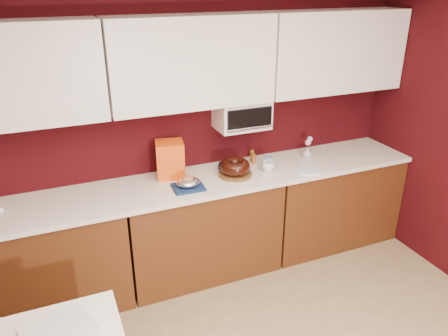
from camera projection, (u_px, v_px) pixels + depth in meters
name	position (u px, v px, depth m)	size (l,w,h in m)	color
wall_back	(187.00, 129.00, 3.77)	(4.00, 0.02, 2.50)	#33070A
base_cabinet_left	(39.00, 264.00, 3.36)	(1.31, 0.58, 0.86)	#4E270F
base_cabinet_center	(201.00, 228.00, 3.83)	(1.31, 0.58, 0.86)	#4E270F
base_cabinet_right	(328.00, 201.00, 4.31)	(1.31, 0.58, 0.86)	#4E270F
countertop	(200.00, 182.00, 3.65)	(4.00, 0.62, 0.04)	silver
upper_cabinet_left	(2.00, 76.00, 2.91)	(1.31, 0.33, 0.70)	white
upper_cabinet_center	(191.00, 62.00, 3.39)	(1.31, 0.33, 0.70)	white
upper_cabinet_right	(334.00, 52.00, 3.86)	(1.31, 0.33, 0.70)	white
toaster_oven	(242.00, 114.00, 3.75)	(0.45, 0.30, 0.25)	white
toaster_oven_door	(250.00, 119.00, 3.62)	(0.40, 0.02, 0.18)	black
toaster_oven_handle	(250.00, 128.00, 3.64)	(0.02, 0.02, 0.42)	silver
cake_base	(235.00, 174.00, 3.72)	(0.28, 0.28, 0.03)	brown
bundt_cake	(235.00, 167.00, 3.70)	(0.26, 0.26, 0.10)	black
navy_towel	(188.00, 187.00, 3.50)	(0.25, 0.21, 0.02)	navy
foil_ham_nest	(188.00, 182.00, 3.48)	(0.19, 0.16, 0.07)	white
roasted_ham	(188.00, 179.00, 3.47)	(0.10, 0.08, 0.06)	#A76F4C
pandoro_box	(170.00, 159.00, 3.65)	(0.23, 0.21, 0.31)	red
dark_pan	(230.00, 166.00, 3.86)	(0.22, 0.22, 0.04)	black
coffee_mug	(268.00, 165.00, 3.79)	(0.09, 0.09, 0.10)	white
blue_jar	(268.00, 162.00, 3.87)	(0.08, 0.08, 0.10)	navy
flower_vase	(307.00, 152.00, 4.08)	(0.07, 0.07, 0.11)	#A9ACBF
flower_pink	(308.00, 142.00, 4.05)	(0.06, 0.06, 0.06)	pink
flower_blue	(310.00, 139.00, 4.06)	(0.05, 0.05, 0.05)	#89B0DC
china_plate	(309.00, 170.00, 3.82)	(0.22, 0.22, 0.01)	white
amber_bottle	(254.00, 159.00, 3.94)	(0.03, 0.03, 0.10)	brown
egg_right	(0.00, 210.00, 3.13)	(0.05, 0.04, 0.04)	white
amber_bottle_tall	(252.00, 156.00, 3.99)	(0.03, 0.03, 0.11)	brown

